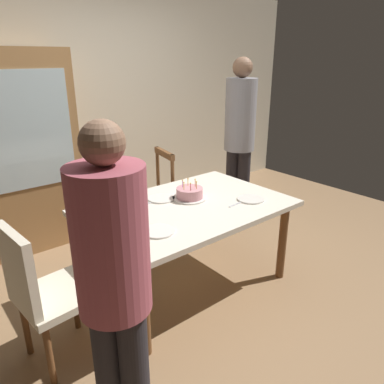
{
  "coord_description": "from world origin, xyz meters",
  "views": [
    {
      "loc": [
        -1.66,
        -2.06,
        1.82
      ],
      "look_at": [
        0.05,
        0.0,
        0.82
      ],
      "focal_mm": 34.18,
      "sensor_mm": 36.0,
      "label": 1
    }
  ],
  "objects_px": {
    "dining_table": "(187,215)",
    "birthday_cake": "(190,194)",
    "plate_near_celebrant": "(159,231)",
    "chair_spindle_back": "(150,200)",
    "plate_near_guest": "(251,199)",
    "china_cabinet": "(16,155)",
    "person_guest": "(240,134)",
    "plate_far_side": "(161,198)",
    "chair_upholstered": "(42,290)",
    "person_celebrant": "(114,281)"
  },
  "relations": [
    {
      "from": "dining_table",
      "to": "birthday_cake",
      "type": "height_order",
      "value": "birthday_cake"
    },
    {
      "from": "plate_near_celebrant",
      "to": "chair_spindle_back",
      "type": "distance_m",
      "value": 1.29
    },
    {
      "from": "birthday_cake",
      "to": "plate_near_guest",
      "type": "height_order",
      "value": "birthday_cake"
    },
    {
      "from": "dining_table",
      "to": "china_cabinet",
      "type": "height_order",
      "value": "china_cabinet"
    },
    {
      "from": "plate_near_celebrant",
      "to": "person_guest",
      "type": "xyz_separation_m",
      "value": [
        1.61,
        0.8,
        0.32
      ]
    },
    {
      "from": "dining_table",
      "to": "plate_far_side",
      "type": "relative_size",
      "value": 7.22
    },
    {
      "from": "plate_near_guest",
      "to": "chair_upholstered",
      "type": "distance_m",
      "value": 1.68
    },
    {
      "from": "birthday_cake",
      "to": "plate_near_celebrant",
      "type": "height_order",
      "value": "birthday_cake"
    },
    {
      "from": "plate_near_guest",
      "to": "chair_spindle_back",
      "type": "bearing_deg",
      "value": 104.23
    },
    {
      "from": "plate_near_guest",
      "to": "china_cabinet",
      "type": "relative_size",
      "value": 0.12
    },
    {
      "from": "plate_near_guest",
      "to": "person_celebrant",
      "type": "relative_size",
      "value": 0.14
    },
    {
      "from": "person_celebrant",
      "to": "plate_near_celebrant",
      "type": "bearing_deg",
      "value": 42.65
    },
    {
      "from": "plate_near_guest",
      "to": "chair_upholstered",
      "type": "relative_size",
      "value": 0.23
    },
    {
      "from": "plate_near_guest",
      "to": "china_cabinet",
      "type": "height_order",
      "value": "china_cabinet"
    },
    {
      "from": "plate_near_guest",
      "to": "person_celebrant",
      "type": "bearing_deg",
      "value": -159.41
    },
    {
      "from": "plate_near_guest",
      "to": "person_guest",
      "type": "xyz_separation_m",
      "value": [
        0.69,
        0.8,
        0.32
      ]
    },
    {
      "from": "birthday_cake",
      "to": "plate_far_side",
      "type": "height_order",
      "value": "birthday_cake"
    },
    {
      "from": "dining_table",
      "to": "chair_upholstered",
      "type": "bearing_deg",
      "value": -174.89
    },
    {
      "from": "plate_far_side",
      "to": "person_celebrant",
      "type": "distance_m",
      "value": 1.46
    },
    {
      "from": "chair_spindle_back",
      "to": "person_celebrant",
      "type": "height_order",
      "value": "person_celebrant"
    },
    {
      "from": "plate_near_celebrant",
      "to": "chair_upholstered",
      "type": "height_order",
      "value": "chair_upholstered"
    },
    {
      "from": "dining_table",
      "to": "plate_near_guest",
      "type": "distance_m",
      "value": 0.54
    },
    {
      "from": "person_guest",
      "to": "plate_near_celebrant",
      "type": "bearing_deg",
      "value": -153.56
    },
    {
      "from": "plate_far_side",
      "to": "chair_upholstered",
      "type": "relative_size",
      "value": 0.23
    },
    {
      "from": "person_guest",
      "to": "chair_upholstered",
      "type": "bearing_deg",
      "value": -164.19
    },
    {
      "from": "person_celebrant",
      "to": "china_cabinet",
      "type": "xyz_separation_m",
      "value": [
        0.26,
        2.38,
        0.04
      ]
    },
    {
      "from": "plate_near_guest",
      "to": "person_guest",
      "type": "bearing_deg",
      "value": 49.05
    },
    {
      "from": "plate_near_celebrant",
      "to": "china_cabinet",
      "type": "distance_m",
      "value": 1.85
    },
    {
      "from": "birthday_cake",
      "to": "chair_upholstered",
      "type": "xyz_separation_m",
      "value": [
        -1.29,
        -0.2,
        -0.23
      ]
    },
    {
      "from": "person_celebrant",
      "to": "person_guest",
      "type": "height_order",
      "value": "person_guest"
    },
    {
      "from": "chair_spindle_back",
      "to": "chair_upholstered",
      "type": "height_order",
      "value": "same"
    },
    {
      "from": "plate_near_guest",
      "to": "china_cabinet",
      "type": "xyz_separation_m",
      "value": [
        -1.28,
        1.8,
        0.22
      ]
    },
    {
      "from": "plate_near_celebrant",
      "to": "person_guest",
      "type": "bearing_deg",
      "value": 26.44
    },
    {
      "from": "chair_upholstered",
      "to": "china_cabinet",
      "type": "height_order",
      "value": "china_cabinet"
    },
    {
      "from": "person_celebrant",
      "to": "chair_spindle_back",
      "type": "bearing_deg",
      "value": 52.67
    },
    {
      "from": "birthday_cake",
      "to": "plate_near_guest",
      "type": "xyz_separation_m",
      "value": [
        0.37,
        -0.34,
        -0.04
      ]
    },
    {
      "from": "birthday_cake",
      "to": "person_guest",
      "type": "height_order",
      "value": "person_guest"
    },
    {
      "from": "plate_near_celebrant",
      "to": "birthday_cake",
      "type": "bearing_deg",
      "value": 31.82
    },
    {
      "from": "dining_table",
      "to": "plate_far_side",
      "type": "xyz_separation_m",
      "value": [
        -0.08,
        0.24,
        0.09
      ]
    },
    {
      "from": "dining_table",
      "to": "person_celebrant",
      "type": "xyz_separation_m",
      "value": [
        -1.07,
        -0.82,
        0.27
      ]
    },
    {
      "from": "plate_near_guest",
      "to": "person_celebrant",
      "type": "xyz_separation_m",
      "value": [
        -1.54,
        -0.58,
        0.19
      ]
    },
    {
      "from": "plate_far_side",
      "to": "china_cabinet",
      "type": "relative_size",
      "value": 0.12
    },
    {
      "from": "chair_spindle_back",
      "to": "chair_upholstered",
      "type": "relative_size",
      "value": 1.0
    },
    {
      "from": "plate_far_side",
      "to": "chair_spindle_back",
      "type": "distance_m",
      "value": 0.72
    },
    {
      "from": "dining_table",
      "to": "plate_near_celebrant",
      "type": "bearing_deg",
      "value": -151.36
    },
    {
      "from": "chair_upholstered",
      "to": "person_celebrant",
      "type": "xyz_separation_m",
      "value": [
        0.12,
        -0.71,
        0.38
      ]
    },
    {
      "from": "person_guest",
      "to": "birthday_cake",
      "type": "bearing_deg",
      "value": -156.5
    },
    {
      "from": "plate_near_guest",
      "to": "chair_upholstered",
      "type": "xyz_separation_m",
      "value": [
        -1.66,
        0.13,
        -0.2
      ]
    },
    {
      "from": "birthday_cake",
      "to": "person_celebrant",
      "type": "distance_m",
      "value": 1.49
    },
    {
      "from": "plate_near_guest",
      "to": "person_guest",
      "type": "height_order",
      "value": "person_guest"
    }
  ]
}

